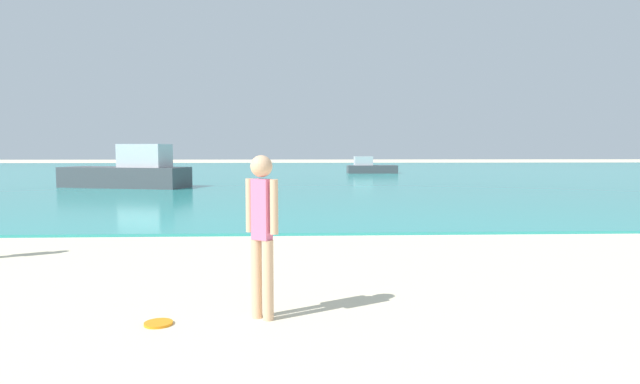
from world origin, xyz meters
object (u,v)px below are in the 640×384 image
frisbee (158,323)px  boat_far (370,167)px  person_standing (262,227)px  boat_near (129,172)px

frisbee → boat_far: 33.27m
person_standing → boat_near: bearing=-35.7°
person_standing → frisbee: person_standing is taller
frisbee → boat_far: (6.64, 32.59, 0.47)m
frisbee → boat_far: boat_far is taller
frisbee → person_standing: bearing=7.8°
boat_near → boat_far: boat_near is taller
person_standing → frisbee: 1.40m
boat_far → boat_near: bearing=-134.8°
frisbee → boat_near: (-6.25, 18.63, 0.72)m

